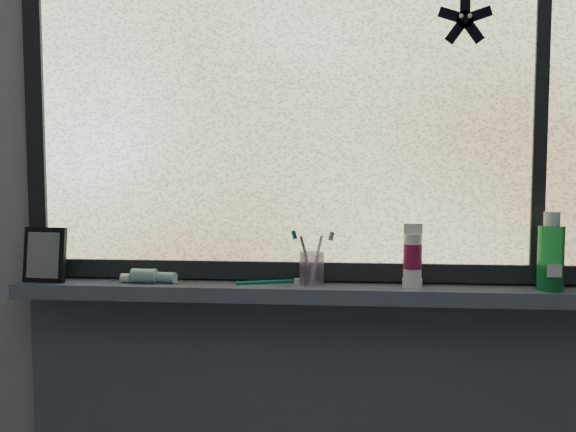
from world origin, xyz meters
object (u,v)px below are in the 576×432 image
Objects in this scene: toothbrush_cup at (312,268)px; cream_tube at (413,253)px; mouthwash_bottle at (551,251)px; vanity_mirror at (45,255)px.

toothbrush_cup is 0.72× the size of cream_tube.
mouthwash_bottle reaches higher than toothbrush_cup.
cream_tube is at bearing -2.57° from toothbrush_cup.
vanity_mirror is at bearing -179.91° from mouthwash_bottle.
cream_tube reaches higher than toothbrush_cup.
toothbrush_cup is (0.73, 0.03, -0.03)m from vanity_mirror.
cream_tube is at bearing 6.16° from vanity_mirror.
vanity_mirror is 1.00m from cream_tube.
toothbrush_cup is 0.62m from mouthwash_bottle.
cream_tube is (0.27, -0.01, 0.05)m from toothbrush_cup.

